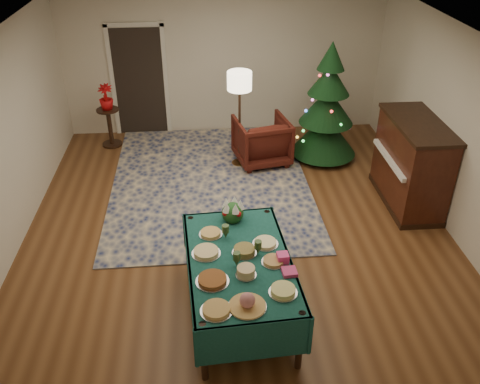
{
  "coord_description": "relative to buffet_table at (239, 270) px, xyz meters",
  "views": [
    {
      "loc": [
        -0.43,
        -5.93,
        4.26
      ],
      "look_at": [
        -0.01,
        -0.55,
        0.96
      ],
      "focal_mm": 38.0,
      "sensor_mm": 36.0,
      "label": 1
    }
  ],
  "objects": [
    {
      "name": "buffet_table",
      "position": [
        0.0,
        0.0,
        0.0
      ],
      "size": [
        1.27,
        2.03,
        0.76
      ],
      "color": "black",
      "rests_on": "ground"
    },
    {
      "name": "platter_3",
      "position": [
        -0.3,
        -0.34,
        0.18
      ],
      "size": [
        0.35,
        0.35,
        0.05
      ],
      "color": "silver",
      "rests_on": "buffet_table"
    },
    {
      "name": "platter_0",
      "position": [
        -0.28,
        -0.76,
        0.17
      ],
      "size": [
        0.32,
        0.32,
        0.05
      ],
      "color": "silver",
      "rests_on": "buffet_table"
    },
    {
      "name": "doorway",
      "position": [
        -1.5,
        5.1,
        0.49
      ],
      "size": [
        1.08,
        0.04,
        2.16
      ],
      "color": "black",
      "rests_on": "ground"
    },
    {
      "name": "platter_4",
      "position": [
        0.05,
        -0.27,
        0.2
      ],
      "size": [
        0.22,
        0.22,
        0.1
      ],
      "color": "silver",
      "rests_on": "buffet_table"
    },
    {
      "name": "napkin_stack",
      "position": [
        0.5,
        -0.27,
        0.17
      ],
      "size": [
        0.16,
        0.16,
        0.04
      ],
      "primitive_type": "cube",
      "rotation": [
        0.0,
        0.0,
        0.07
      ],
      "color": "#D23A78",
      "rests_on": "buffet_table"
    },
    {
      "name": "platter_6",
      "position": [
        -0.36,
        0.12,
        0.18
      ],
      "size": [
        0.32,
        0.32,
        0.05
      ],
      "color": "silver",
      "rests_on": "buffet_table"
    },
    {
      "name": "centerpiece",
      "position": [
        -0.02,
        0.76,
        0.28
      ],
      "size": [
        0.27,
        0.28,
        0.31
      ],
      "color": "#1E4C1E",
      "rests_on": "buffet_table"
    },
    {
      "name": "piano",
      "position": [
        2.75,
        2.17,
        0.05
      ],
      "size": [
        0.73,
        1.55,
        1.34
      ],
      "color": "black",
      "rests_on": "ground"
    },
    {
      "name": "platter_2",
      "position": [
        0.39,
        -0.56,
        0.18
      ],
      "size": [
        0.29,
        0.29,
        0.06
      ],
      "color": "silver",
      "rests_on": "buffet_table"
    },
    {
      "name": "rug",
      "position": [
        -0.25,
        2.99,
        -0.6
      ],
      "size": [
        3.25,
        4.24,
        0.02
      ],
      "primitive_type": "cube",
      "rotation": [
        0.0,
        0.0,
        0.01
      ],
      "color": "navy",
      "rests_on": "ground"
    },
    {
      "name": "platter_9",
      "position": [
        -0.3,
        0.48,
        0.17
      ],
      "size": [
        0.27,
        0.27,
        0.04
      ],
      "color": "silver",
      "rests_on": "buffet_table"
    },
    {
      "name": "goblet_1",
      "position": [
        0.21,
        0.07,
        0.25
      ],
      "size": [
        0.08,
        0.08,
        0.18
      ],
      "color": "#2D471E",
      "rests_on": "buffet_table"
    },
    {
      "name": "side_table",
      "position": [
        -2.07,
        4.55,
        -0.26
      ],
      "size": [
        0.41,
        0.41,
        0.73
      ],
      "color": "black",
      "rests_on": "ground"
    },
    {
      "name": "room_shell",
      "position": [
        0.1,
        1.62,
        0.74
      ],
      "size": [
        7.0,
        7.0,
        7.0
      ],
      "color": "#593319",
      "rests_on": "ground"
    },
    {
      "name": "christmas_tree",
      "position": [
        1.81,
        3.75,
        0.33
      ],
      "size": [
        1.32,
        1.32,
        2.09
      ],
      "color": "black",
      "rests_on": "ground"
    },
    {
      "name": "goblet_2",
      "position": [
        -0.04,
        -0.11,
        0.25
      ],
      "size": [
        0.08,
        0.08,
        0.18
      ],
      "color": "#2D471E",
      "rests_on": "buffet_table"
    },
    {
      "name": "floor_lamp",
      "position": [
        0.29,
        3.62,
        0.81
      ],
      "size": [
        0.41,
        0.41,
        1.67
      ],
      "color": "#A57F3F",
      "rests_on": "ground"
    },
    {
      "name": "platter_7",
      "position": [
        0.06,
        0.1,
        0.19
      ],
      "size": [
        0.28,
        0.28,
        0.07
      ],
      "color": "silver",
      "rests_on": "buffet_table"
    },
    {
      "name": "platter_8",
      "position": [
        0.31,
        0.25,
        0.17
      ],
      "size": [
        0.29,
        0.29,
        0.04
      ],
      "color": "silver",
      "rests_on": "buffet_table"
    },
    {
      "name": "goblet_0",
      "position": [
        -0.13,
        0.4,
        0.25
      ],
      "size": [
        0.08,
        0.08,
        0.18
      ],
      "color": "#2D471E",
      "rests_on": "buffet_table"
    },
    {
      "name": "armchair",
      "position": [
        0.68,
        3.66,
        -0.16
      ],
      "size": [
        1.02,
        0.98,
        0.9
      ],
      "primitive_type": "imported",
      "rotation": [
        0.0,
        0.0,
        3.35
      ],
      "color": "#47160F",
      "rests_on": "ground"
    },
    {
      "name": "platter_5",
      "position": [
        0.36,
        -0.08,
        0.17
      ],
      "size": [
        0.26,
        0.26,
        0.04
      ],
      "color": "silver",
      "rests_on": "buffet_table"
    },
    {
      "name": "platter_1",
      "position": [
        0.02,
        -0.73,
        0.21
      ],
      "size": [
        0.37,
        0.37,
        0.16
      ],
      "color": "silver",
      "rests_on": "buffet_table"
    },
    {
      "name": "potted_plant",
      "position": [
        -2.07,
        4.55,
        0.25
      ],
      "size": [
        0.26,
        0.46,
        0.26
      ],
      "primitive_type": "imported",
      "color": "red",
      "rests_on": "side_table"
    },
    {
      "name": "gift_box",
      "position": [
        0.46,
        -0.07,
        0.2
      ],
      "size": [
        0.13,
        0.13,
        0.1
      ],
      "primitive_type": "cube",
      "rotation": [
        0.0,
        0.0,
        0.07
      ],
      "color": "#F14392",
      "rests_on": "buffet_table"
    }
  ]
}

